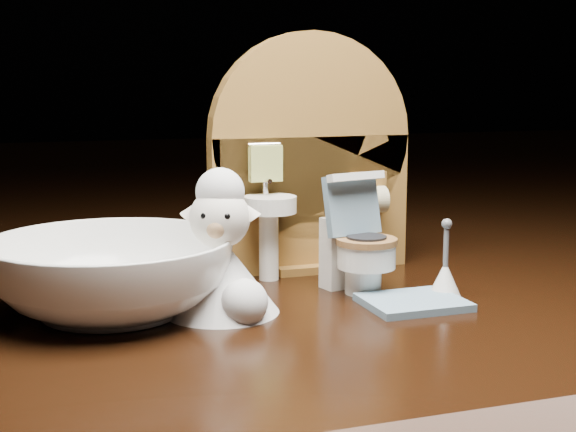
{
  "coord_description": "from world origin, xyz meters",
  "views": [
    {
      "loc": [
        -0.17,
        -0.41,
        0.12
      ],
      "look_at": [
        -0.03,
        0.01,
        0.05
      ],
      "focal_mm": 50.0,
      "sensor_mm": 36.0,
      "label": 1
    }
  ],
  "objects": [
    {
      "name": "backdrop_panel",
      "position": [
        -0.0,
        0.06,
        0.07
      ],
      "size": [
        0.13,
        0.05,
        0.15
      ],
      "color": "brown",
      "rests_on": "ground"
    },
    {
      "name": "toy_toilet",
      "position": [
        0.01,
        0.01,
        0.03
      ],
      "size": [
        0.04,
        0.05,
        0.07
      ],
      "rotation": [
        0.0,
        0.0,
        0.24
      ],
      "color": "white",
      "rests_on": "ground"
    },
    {
      "name": "bath_mat",
      "position": [
        0.02,
        -0.03,
        0.0
      ],
      "size": [
        0.05,
        0.04,
        0.0
      ],
      "primitive_type": "cube",
      "rotation": [
        0.0,
        0.0,
        0.01
      ],
      "color": "slate",
      "rests_on": "ground"
    },
    {
      "name": "toilet_brush",
      "position": [
        0.05,
        -0.02,
        0.01
      ],
      "size": [
        0.02,
        0.02,
        0.04
      ],
      "color": "white",
      "rests_on": "ground"
    },
    {
      "name": "plush_lamb",
      "position": [
        -0.08,
        -0.01,
        0.03
      ],
      "size": [
        0.06,
        0.06,
        0.08
      ],
      "rotation": [
        0.0,
        0.0,
        -0.4
      ],
      "color": "silver",
      "rests_on": "ground"
    },
    {
      "name": "ceramic_bowl",
      "position": [
        -0.13,
        0.0,
        0.02
      ],
      "size": [
        0.17,
        0.17,
        0.04
      ],
      "primitive_type": "imported",
      "rotation": [
        0.0,
        0.0,
        -0.4
      ],
      "color": "white",
      "rests_on": "ground"
    }
  ]
}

